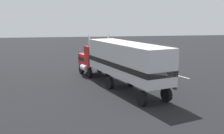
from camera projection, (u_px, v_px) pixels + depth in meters
name	position (u px, v px, depth m)	size (l,w,h in m)	color
ground_plane	(90.00, 74.00, 30.00)	(120.00, 120.00, 0.00)	black
lane_stripe_near	(122.00, 74.00, 29.80)	(4.40, 0.16, 0.01)	silver
lane_stripe_mid	(155.00, 79.00, 27.50)	(4.40, 0.16, 0.01)	silver
lane_stripe_far	(175.00, 75.00, 29.57)	(4.40, 0.16, 0.01)	silver
semi_truck	(120.00, 60.00, 23.94)	(14.27, 6.49, 4.50)	#B21919
person_bystander	(145.00, 76.00, 24.80)	(0.42, 0.48, 1.63)	#2D3347
motorcycle	(171.00, 81.00, 24.58)	(2.10, 0.46, 1.12)	black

